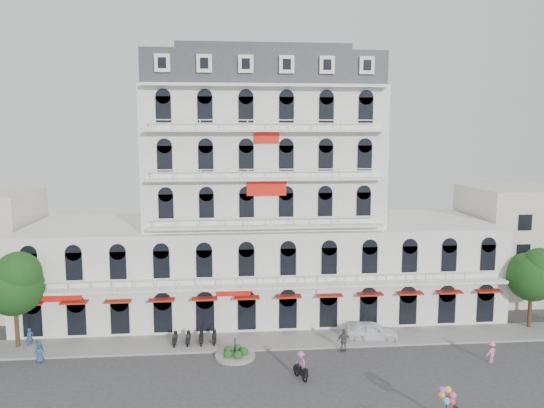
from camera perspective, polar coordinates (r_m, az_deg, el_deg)
The scene contains 15 objects.
ground at distance 38.89m, azimuth 0.90°, elevation -19.56°, with size 120.00×120.00×0.00m, color #38383A.
sidewalk at distance 47.01m, azimuth -0.29°, elevation -14.49°, with size 53.00×4.00×0.16m, color gray.
main_building at distance 53.12m, azimuth -1.11°, elevation -0.85°, with size 45.00×15.00×25.80m.
flank_building_east at distance 65.06m, azimuth 26.21°, elevation -3.62°, with size 14.00×10.00×12.00m, color beige.
traffic_island at distance 44.04m, azimuth -3.99°, elevation -15.83°, with size 3.20×3.20×1.60m.
parked_scooter_row at distance 46.79m, azimuth -8.30°, elevation -14.79°, with size 4.40×1.80×1.10m, color black, non-canonical shape.
tree_west_inner at distance 48.69m, azimuth -25.96°, elevation -7.54°, with size 4.76×4.76×8.25m.
tree_east_inner at distance 53.81m, azimuth 26.25°, elevation -6.68°, with size 4.40×4.37×7.57m.
parked_car at distance 48.00m, azimuth 10.67°, elevation -13.24°, with size 1.85×4.61×1.57m, color white.
rider_center at distance 40.24m, azimuth 3.10°, elevation -16.85°, with size 0.99×1.59×2.10m.
pedestrian_left at distance 46.55m, azimuth -23.70°, elevation -14.43°, with size 0.78×0.51×1.59m, color navy.
pedestrian_mid at distance 45.11m, azimuth 7.73°, elevation -14.33°, with size 1.13×0.47×1.92m, color #4D4C53.
pedestrian_right at distance 46.06m, azimuth 22.51°, elevation -14.51°, with size 1.12×0.64×1.73m, color pink.
pedestrian_far at distance 49.81m, azimuth -24.58°, elevation -12.96°, with size 0.61×0.40×1.69m, color navy.
balloon_vendor at distance 35.96m, azimuth 18.76°, elevation -20.05°, with size 1.38×1.29×2.45m.
Camera 1 is at (-3.66, -34.43, 17.71)m, focal length 35.00 mm.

